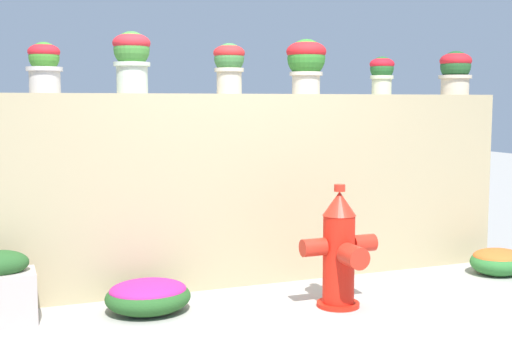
% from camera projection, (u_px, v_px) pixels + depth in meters
% --- Properties ---
extents(ground_plane, '(24.00, 24.00, 0.00)m').
position_uv_depth(ground_plane, '(284.00, 322.00, 4.55)').
color(ground_plane, '#A39E96').
extents(stone_wall, '(4.96, 0.34, 1.54)m').
position_uv_depth(stone_wall, '(229.00, 189.00, 5.48)').
color(stone_wall, tan).
rests_on(stone_wall, ground).
extents(potted_plant_1, '(0.26, 0.26, 0.37)m').
position_uv_depth(potted_plant_1, '(44.00, 64.00, 4.90)').
color(potted_plant_1, beige).
rests_on(potted_plant_1, stone_wall).
extents(potted_plant_2, '(0.28, 0.28, 0.46)m').
position_uv_depth(potted_plant_2, '(132.00, 56.00, 5.09)').
color(potted_plant_2, beige).
rests_on(potted_plant_2, stone_wall).
extents(potted_plant_3, '(0.25, 0.25, 0.40)m').
position_uv_depth(potted_plant_3, '(229.00, 63.00, 5.41)').
color(potted_plant_3, beige).
rests_on(potted_plant_3, stone_wall).
extents(potted_plant_4, '(0.33, 0.33, 0.46)m').
position_uv_depth(potted_plant_4, '(306.00, 61.00, 5.65)').
color(potted_plant_4, beige).
rests_on(potted_plant_4, stone_wall).
extents(potted_plant_5, '(0.22, 0.22, 0.33)m').
position_uv_depth(potted_plant_5, '(382.00, 72.00, 5.93)').
color(potted_plant_5, beige).
rests_on(potted_plant_5, stone_wall).
extents(potted_plant_6, '(0.30, 0.30, 0.40)m').
position_uv_depth(potted_plant_6, '(455.00, 70.00, 6.17)').
color(potted_plant_6, beige).
rests_on(potted_plant_6, stone_wall).
extents(fire_hydrant, '(0.58, 0.46, 0.89)m').
position_uv_depth(fire_hydrant, '(340.00, 251.00, 4.85)').
color(fire_hydrant, red).
rests_on(fire_hydrant, ground).
extents(flower_bush_left, '(0.60, 0.54, 0.24)m').
position_uv_depth(flower_bush_left, '(148.00, 295.00, 4.76)').
color(flower_bush_left, '#255522').
rests_on(flower_bush_left, ground).
extents(flower_bush_right, '(0.48, 0.43, 0.23)m').
position_uv_depth(flower_bush_right, '(498.00, 260.00, 5.81)').
color(flower_bush_right, '#2F7432').
rests_on(flower_bush_right, ground).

